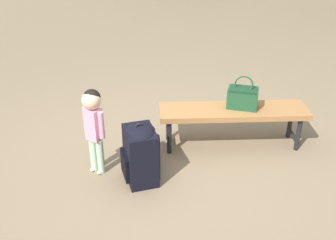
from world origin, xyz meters
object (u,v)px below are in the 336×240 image
at_px(park_bench, 233,113).
at_px(child_standing, 93,119).
at_px(backpack_large, 140,152).
at_px(backpack_small, 147,145).
at_px(handbag, 243,97).

bearing_deg(park_bench, child_standing, 5.98).
relative_size(park_bench, backpack_large, 2.61).
bearing_deg(child_standing, backpack_large, 149.17).
bearing_deg(park_bench, backpack_large, 19.77).
distance_m(child_standing, backpack_large, 0.54).
bearing_deg(park_bench, backpack_small, 4.25).
xyz_separation_m(handbag, backpack_large, (1.19, 0.40, -0.26)).
bearing_deg(child_standing, handbag, -174.07).
height_order(park_bench, child_standing, child_standing).
height_order(park_bench, handbag, handbag).
distance_m(handbag, backpack_large, 1.28).
bearing_deg(backpack_small, backpack_large, 68.27).
bearing_deg(backpack_large, handbag, -161.32).
xyz_separation_m(child_standing, backpack_small, (-0.53, -0.08, -0.42)).
xyz_separation_m(park_bench, backpack_large, (1.10, 0.39, -0.08)).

